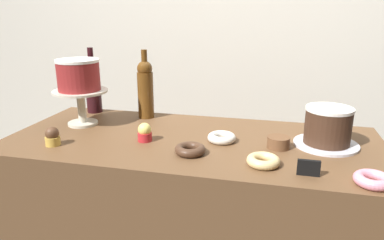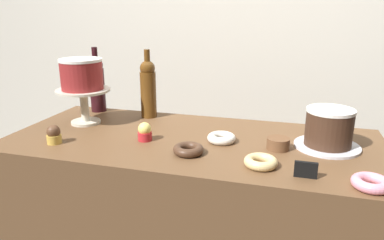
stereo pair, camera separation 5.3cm
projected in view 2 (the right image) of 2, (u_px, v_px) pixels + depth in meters
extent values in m
cube|color=beige|center=(233.00, 31.00, 2.16)|extent=(6.00, 0.05, 2.60)
cube|color=brown|center=(192.00, 237.00, 1.57)|extent=(1.50, 0.66, 0.93)
cylinder|color=beige|center=(86.00, 122.00, 1.64)|extent=(0.13, 0.13, 0.01)
cylinder|color=beige|center=(85.00, 106.00, 1.62)|extent=(0.04, 0.04, 0.14)
cylinder|color=beige|center=(83.00, 90.00, 1.59)|extent=(0.24, 0.24, 0.01)
cylinder|color=maroon|center=(82.00, 75.00, 1.57)|extent=(0.18, 0.18, 0.12)
cylinder|color=white|center=(80.00, 60.00, 1.55)|extent=(0.19, 0.19, 0.01)
cylinder|color=silver|center=(327.00, 146.00, 1.35)|extent=(0.24, 0.24, 0.01)
cylinder|color=#3D2619|center=(329.00, 129.00, 1.33)|extent=(0.17, 0.17, 0.13)
cylinder|color=white|center=(331.00, 110.00, 1.31)|extent=(0.17, 0.17, 0.01)
cylinder|color=black|center=(98.00, 90.00, 1.81)|extent=(0.08, 0.08, 0.22)
sphere|color=black|center=(96.00, 65.00, 1.77)|extent=(0.07, 0.07, 0.07)
cylinder|color=black|center=(95.00, 55.00, 1.76)|extent=(0.03, 0.03, 0.08)
cylinder|color=#5B3814|center=(148.00, 95.00, 1.71)|extent=(0.08, 0.08, 0.22)
sphere|color=#5B3814|center=(147.00, 68.00, 1.67)|extent=(0.07, 0.07, 0.07)
cylinder|color=#5B3814|center=(147.00, 57.00, 1.66)|extent=(0.03, 0.03, 0.08)
cylinder|color=gold|center=(54.00, 139.00, 1.39)|extent=(0.06, 0.06, 0.03)
sphere|color=brown|center=(53.00, 131.00, 1.38)|extent=(0.05, 0.05, 0.05)
cylinder|color=red|center=(145.00, 136.00, 1.42)|extent=(0.06, 0.06, 0.03)
sphere|color=#EFDB6B|center=(145.00, 129.00, 1.41)|extent=(0.05, 0.05, 0.05)
torus|color=pink|center=(371.00, 183.00, 1.04)|extent=(0.11, 0.11, 0.03)
torus|color=#472D1E|center=(188.00, 149.00, 1.29)|extent=(0.11, 0.11, 0.03)
torus|color=silver|center=(222.00, 138.00, 1.40)|extent=(0.11, 0.11, 0.03)
torus|color=#E0C17F|center=(261.00, 162.00, 1.18)|extent=(0.11, 0.11, 0.03)
cylinder|color=brown|center=(278.00, 148.00, 1.33)|extent=(0.08, 0.08, 0.01)
cylinder|color=brown|center=(278.00, 145.00, 1.33)|extent=(0.08, 0.08, 0.01)
cylinder|color=brown|center=(278.00, 142.00, 1.32)|extent=(0.08, 0.08, 0.01)
cylinder|color=brown|center=(278.00, 139.00, 1.32)|extent=(0.08, 0.08, 0.01)
cube|color=black|center=(306.00, 170.00, 1.10)|extent=(0.07, 0.01, 0.05)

